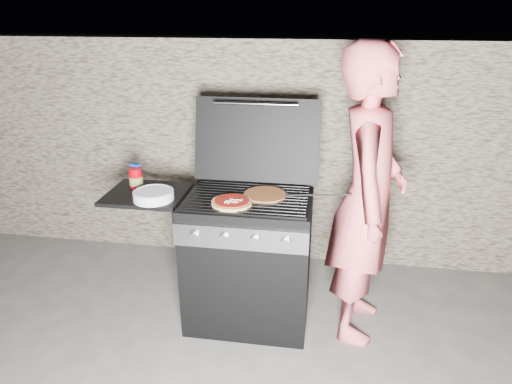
# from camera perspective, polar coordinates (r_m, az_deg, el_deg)

# --- Properties ---
(ground) EXTENTS (50.00, 50.00, 0.00)m
(ground) POSITION_cam_1_polar(r_m,az_deg,el_deg) (3.32, -0.88, -15.31)
(ground) COLOR #434241
(stone_wall) EXTENTS (8.00, 0.35, 1.80)m
(stone_wall) POSITION_cam_1_polar(r_m,az_deg,el_deg) (3.84, 1.69, 5.22)
(stone_wall) COLOR #7C6E5F
(stone_wall) RESTS_ON ground
(gas_grill) EXTENTS (1.34, 0.79, 0.91)m
(gas_grill) POSITION_cam_1_polar(r_m,az_deg,el_deg) (3.11, -5.53, -8.14)
(gas_grill) COLOR black
(gas_grill) RESTS_ON ground
(pizza_topped) EXTENTS (0.32, 0.32, 0.03)m
(pizza_topped) POSITION_cam_1_polar(r_m,az_deg,el_deg) (2.76, -3.04, -1.22)
(pizza_topped) COLOR #E1BE59
(pizza_topped) RESTS_ON gas_grill
(pizza_plain) EXTENTS (0.29, 0.29, 0.01)m
(pizza_plain) POSITION_cam_1_polar(r_m,az_deg,el_deg) (2.88, 1.13, -0.33)
(pizza_plain) COLOR #B16A34
(pizza_plain) RESTS_ON gas_grill
(sauce_jar) EXTENTS (0.09, 0.09, 0.13)m
(sauce_jar) POSITION_cam_1_polar(r_m,az_deg,el_deg) (3.12, -14.79, 1.74)
(sauce_jar) COLOR #910008
(sauce_jar) RESTS_ON gas_grill
(blue_carton) EXTENTS (0.08, 0.06, 0.14)m
(blue_carton) POSITION_cam_1_polar(r_m,az_deg,el_deg) (3.17, -14.75, 2.18)
(blue_carton) COLOR navy
(blue_carton) RESTS_ON gas_grill
(plate_stack) EXTENTS (0.27, 0.27, 0.06)m
(plate_stack) POSITION_cam_1_polar(r_m,az_deg,el_deg) (2.90, -12.69, -0.40)
(plate_stack) COLOR silver
(plate_stack) RESTS_ON gas_grill
(person) EXTENTS (0.53, 0.73, 1.86)m
(person) POSITION_cam_1_polar(r_m,az_deg,el_deg) (2.87, 13.76, -0.78)
(person) COLOR #D8565C
(person) RESTS_ON ground
(tongs) EXTENTS (0.41, 0.11, 0.09)m
(tongs) POSITION_cam_1_polar(r_m,az_deg,el_deg) (2.80, 7.95, -0.40)
(tongs) COLOR black
(tongs) RESTS_ON gas_grill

